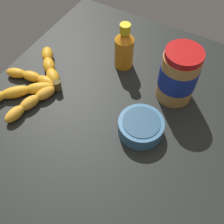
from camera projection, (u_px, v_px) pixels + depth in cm
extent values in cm
cube|color=black|center=(118.00, 119.00, 70.73)|extent=(80.64, 72.58, 4.04)
ellipsoid|color=gold|center=(53.00, 76.00, 74.50)|extent=(6.10, 6.68, 3.36)
ellipsoid|color=gold|center=(49.00, 65.00, 77.00)|extent=(6.43, 6.53, 3.36)
ellipsoid|color=gold|center=(47.00, 55.00, 79.62)|extent=(6.63, 6.25, 3.36)
ellipsoid|color=orange|center=(46.00, 81.00, 73.77)|extent=(2.93, 5.94, 2.86)
ellipsoid|color=orange|center=(32.00, 76.00, 74.89)|extent=(3.80, 6.30, 2.86)
ellipsoid|color=orange|center=(16.00, 73.00, 75.61)|extent=(4.57, 6.50, 2.86)
ellipsoid|color=gold|center=(40.00, 88.00, 72.20)|extent=(7.35, 8.24, 3.11)
ellipsoid|color=gold|center=(16.00, 92.00, 71.39)|extent=(7.93, 7.79, 3.11)
ellipsoid|color=gold|center=(45.00, 93.00, 71.27)|extent=(6.60, 4.97, 2.94)
ellipsoid|color=gold|center=(30.00, 103.00, 69.43)|extent=(6.49, 4.42, 2.94)
ellipsoid|color=gold|center=(15.00, 114.00, 67.37)|extent=(6.30, 3.80, 2.94)
cylinder|color=brown|center=(57.00, 86.00, 72.40)|extent=(2.00, 2.00, 3.00)
cylinder|color=#BF8442|center=(178.00, 77.00, 67.45)|extent=(9.50, 9.50, 13.55)
cylinder|color=navy|center=(178.00, 75.00, 66.90)|extent=(9.69, 9.69, 6.10)
cylinder|color=#B71414|center=(184.00, 54.00, 61.28)|extent=(9.08, 9.08, 1.61)
cylinder|color=orange|center=(124.00, 53.00, 75.82)|extent=(5.36, 5.36, 9.24)
cone|color=orange|center=(125.00, 36.00, 71.13)|extent=(5.36, 5.36, 2.29)
cylinder|color=yellow|center=(125.00, 29.00, 69.18)|extent=(2.86, 2.86, 2.50)
cylinder|color=teal|center=(141.00, 127.00, 64.60)|extent=(11.01, 11.01, 3.91)
cylinder|color=navy|center=(141.00, 126.00, 64.28)|extent=(9.03, 9.03, 3.52)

